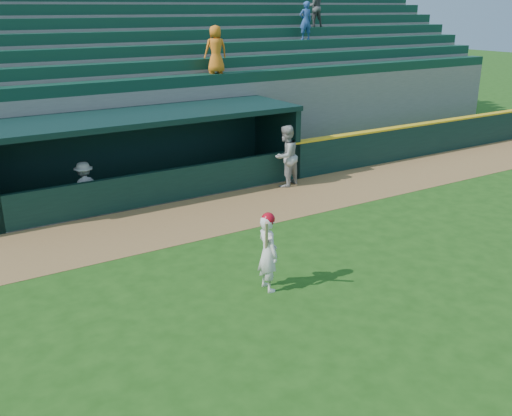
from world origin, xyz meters
name	(u,v)px	position (x,y,z in m)	size (l,w,h in m)	color
ground	(297,290)	(0.00, 0.00, 0.00)	(120.00, 120.00, 0.00)	#1C4511
warning_track	(192,218)	(0.00, 4.90, 0.01)	(40.00, 3.00, 0.01)	brown
field_wall_right	(451,135)	(12.25, 6.55, 0.60)	(15.50, 0.30, 1.20)	black
wall_stripe_right	(453,120)	(12.25, 6.55, 1.23)	(15.50, 0.32, 0.06)	gold
dugout_player_front	(286,156)	(3.87, 6.04, 0.98)	(0.95, 0.74, 1.96)	#A1A19B
dugout_player_inside	(85,187)	(-2.26, 6.98, 0.72)	(0.93, 0.53, 1.44)	#A09F9A
dugout	(146,147)	(0.00, 8.00, 1.36)	(9.40, 2.80, 2.46)	slate
stands	(98,95)	(-0.02, 12.57, 2.40)	(34.50, 6.25, 7.49)	slate
batter_at_plate	(268,251)	(-0.48, 0.38, 0.84)	(0.55, 0.75, 1.67)	silver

